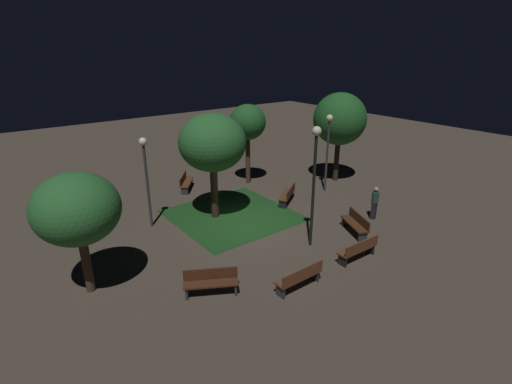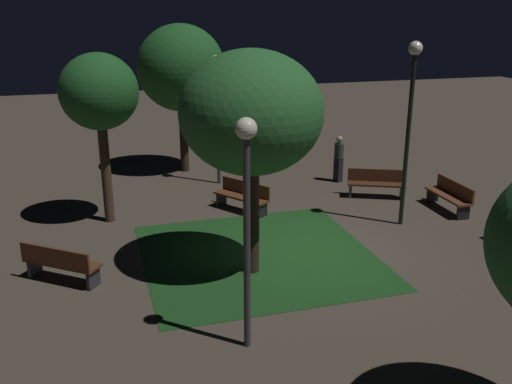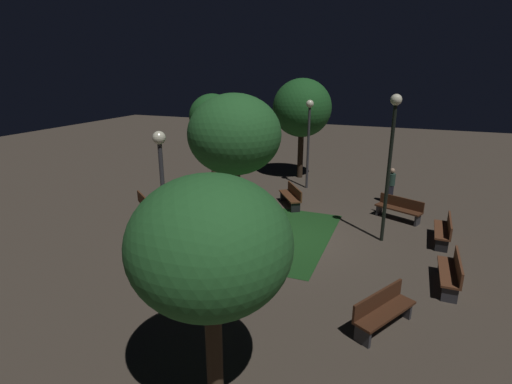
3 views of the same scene
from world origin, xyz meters
The scene contains 16 objects.
ground_plane centered at (0.00, 0.00, 0.00)m, with size 60.00×60.00×0.00m, color #473D33.
grass_lawn centered at (0.06, 1.34, 0.01)m, with size 5.47×5.49×0.01m, color #194219.
bench_front_right centered at (-1.55, -5.06, 0.48)m, with size 1.80×0.49×0.88m.
bench_near_trees centered at (1.55, -5.06, 0.48)m, with size 1.81×0.53×0.88m.
bench_lawn_edge centered at (-0.06, 5.90, 0.48)m, with size 1.49×1.71×0.88m.
bench_corner centered at (3.26, 0.86, 0.48)m, with size 1.76×1.41×0.88m.
bench_path_side centered at (-4.06, -3.45, 0.48)m, with size 1.80×1.31×0.88m.
bench_front_left centered at (3.29, -3.54, 0.48)m, with size 1.18×1.84×0.88m.
tree_tall_center centered at (3.50, 4.71, 3.60)m, with size 2.08×2.08×4.67m.
tree_lawn_side centered at (-0.68, 1.72, 3.63)m, with size 3.07×3.07×4.99m.
tree_right_canopy centered at (8.01, 1.80, 3.73)m, with size 3.07×3.07×5.27m.
tree_near_wall centered at (-7.19, -0.80, 2.98)m, with size 2.69×2.69×4.16m.
lamp_post_near_wall centered at (-3.54, 2.63, 2.84)m, with size 0.36×0.36×4.13m.
lamp_post_path_center centered at (0.95, -3.09, 3.33)m, with size 0.36×0.36×4.97m.
lamp_post_plaza_west centered at (6.15, 0.93, 2.96)m, with size 0.36×0.36×4.32m.
pedestrian centered at (5.17, -3.08, 0.85)m, with size 0.32×0.32×1.61m.
Camera 1 is at (-9.42, -12.85, 7.76)m, focal length 26.85 mm.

